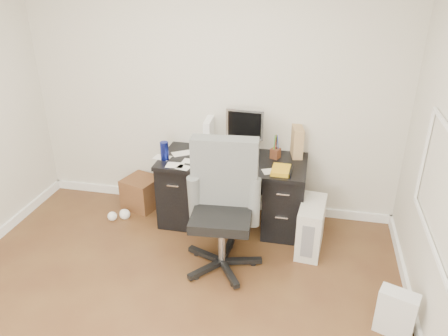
{
  "coord_description": "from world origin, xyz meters",
  "views": [
    {
      "loc": [
        1.06,
        -2.33,
        2.6
      ],
      "look_at": [
        0.31,
        1.2,
        0.87
      ],
      "focal_mm": 35.0,
      "sensor_mm": 36.0,
      "label": 1
    }
  ],
  "objects_px": {
    "desk": "(232,190)",
    "wicker_basket": "(142,193)",
    "office_chair": "(222,210)",
    "keyboard": "(219,158)",
    "pc_tower": "(311,227)",
    "lcd_monitor": "(245,131)"
  },
  "relations": [
    {
      "from": "pc_tower",
      "to": "office_chair",
      "type": "bearing_deg",
      "value": -145.69
    },
    {
      "from": "desk",
      "to": "keyboard",
      "type": "distance_m",
      "value": 0.39
    },
    {
      "from": "lcd_monitor",
      "to": "wicker_basket",
      "type": "bearing_deg",
      "value": -173.62
    },
    {
      "from": "desk",
      "to": "lcd_monitor",
      "type": "xyz_separation_m",
      "value": [
        0.09,
        0.19,
        0.6
      ]
    },
    {
      "from": "keyboard",
      "to": "pc_tower",
      "type": "distance_m",
      "value": 1.14
    },
    {
      "from": "lcd_monitor",
      "to": "keyboard",
      "type": "xyz_separation_m",
      "value": [
        -0.23,
        -0.21,
        -0.23
      ]
    },
    {
      "from": "pc_tower",
      "to": "lcd_monitor",
      "type": "bearing_deg",
      "value": 151.49
    },
    {
      "from": "lcd_monitor",
      "to": "office_chair",
      "type": "height_order",
      "value": "lcd_monitor"
    },
    {
      "from": "office_chair",
      "to": "wicker_basket",
      "type": "relative_size",
      "value": 3.39
    },
    {
      "from": "lcd_monitor",
      "to": "office_chair",
      "type": "relative_size",
      "value": 0.41
    },
    {
      "from": "office_chair",
      "to": "pc_tower",
      "type": "xyz_separation_m",
      "value": [
        0.79,
        0.44,
        -0.35
      ]
    },
    {
      "from": "office_chair",
      "to": "desk",
      "type": "bearing_deg",
      "value": 89.31
    },
    {
      "from": "keyboard",
      "to": "pc_tower",
      "type": "bearing_deg",
      "value": -14.62
    },
    {
      "from": "desk",
      "to": "keyboard",
      "type": "height_order",
      "value": "keyboard"
    },
    {
      "from": "keyboard",
      "to": "wicker_basket",
      "type": "distance_m",
      "value": 1.12
    },
    {
      "from": "desk",
      "to": "wicker_basket",
      "type": "bearing_deg",
      "value": 173.68
    },
    {
      "from": "desk",
      "to": "wicker_basket",
      "type": "height_order",
      "value": "desk"
    },
    {
      "from": "keyboard",
      "to": "lcd_monitor",
      "type": "bearing_deg",
      "value": 44.01
    },
    {
      "from": "office_chair",
      "to": "wicker_basket",
      "type": "height_order",
      "value": "office_chair"
    },
    {
      "from": "desk",
      "to": "keyboard",
      "type": "relative_size",
      "value": 3.21
    },
    {
      "from": "office_chair",
      "to": "pc_tower",
      "type": "relative_size",
      "value": 2.38
    },
    {
      "from": "desk",
      "to": "wicker_basket",
      "type": "xyz_separation_m",
      "value": [
        -1.08,
        0.12,
        -0.22
      ]
    }
  ]
}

